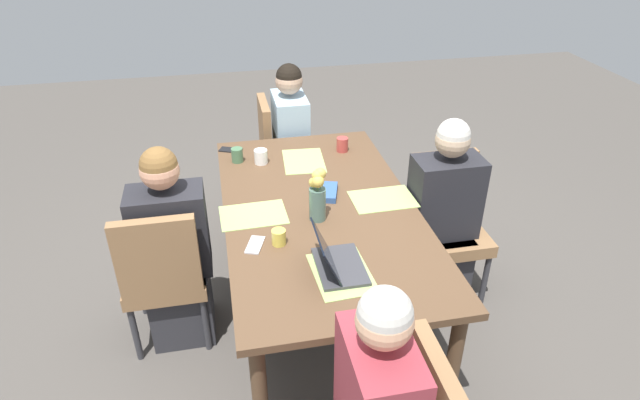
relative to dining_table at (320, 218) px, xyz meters
The scene contains 21 objects.
ground_plane 0.67m from the dining_table, ahead, with size 10.00×10.00×0.00m, color #4C4742.
dining_table is the anchor object (origin of this frame).
chair_far_left_near 0.90m from the dining_table, 95.68° to the left, with size 0.44×0.44×0.90m.
person_far_left_near 0.84m from the dining_table, 90.92° to the left, with size 0.36×0.40×1.19m.
chair_near_left_far 0.85m from the dining_table, 82.33° to the right, with size 0.44×0.44×0.90m.
person_near_left_far 0.78m from the dining_table, 87.27° to the right, with size 0.36×0.40×1.19m.
chair_head_right_right_near 1.32m from the dining_table, ahead, with size 0.44×0.44×0.90m.
person_head_right_right_near 1.26m from the dining_table, ahead, with size 0.40×0.36×1.19m.
flower_vase 0.25m from the dining_table, 162.12° to the left, with size 0.10×0.09×0.30m.
placemat_far_left_near 0.38m from the dining_table, 90.91° to the left, with size 0.36×0.26×0.00m, color #9EBC66.
placemat_head_left_left_mid 0.60m from the dining_table, behind, with size 0.36×0.26×0.00m, color #9EBC66.
placemat_near_left_far 0.38m from the dining_table, 87.47° to the right, with size 0.36×0.26×0.00m, color #9EBC66.
placemat_head_right_right_near 0.59m from the dining_table, ahead, with size 0.36×0.26×0.00m, color #9EBC66.
laptop_head_left_left_mid 0.57m from the dining_table, behind, with size 0.32×0.22×0.20m.
coffee_mug_near_left 0.42m from the dining_table, 137.77° to the left, with size 0.07×0.07×0.08m, color #DBC64C.
coffee_mug_near_right 0.76m from the dining_table, 23.06° to the right, with size 0.08×0.08×0.10m, color #AD3D38.
coffee_mug_centre_left 0.80m from the dining_table, 31.56° to the left, with size 0.07×0.07×0.09m, color #47704C.
coffee_mug_centre_right 0.68m from the dining_table, 23.09° to the left, with size 0.09×0.09×0.09m, color white.
book_red_cover 0.17m from the dining_table, 22.14° to the right, with size 0.20×0.14×0.04m, color #335693.
phone_black 0.96m from the dining_table, 27.80° to the left, with size 0.15×0.07×0.01m, color black.
phone_silver 0.49m from the dining_table, 126.54° to the left, with size 0.15×0.07×0.01m, color silver.
Camera 1 is at (-2.51, 0.51, 2.32)m, focal length 30.16 mm.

